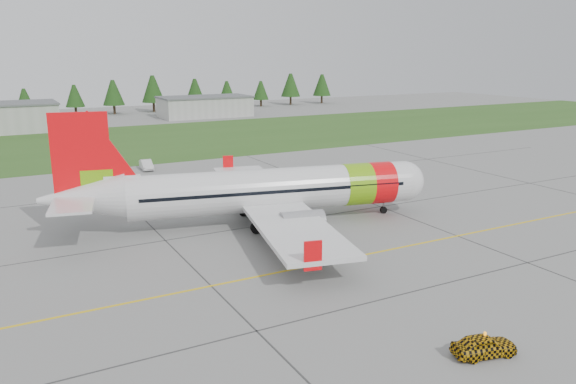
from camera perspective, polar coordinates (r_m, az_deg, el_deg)
ground at (r=44.24m, az=14.89°, el=-9.18°), size 320.00×320.00×0.00m
aircraft at (r=57.04m, az=-2.36°, el=0.14°), size 38.73×36.32×11.87m
follow_me_car at (r=34.78m, az=19.46°, el=-12.66°), size 1.62×1.80×3.82m
service_van at (r=86.59m, az=-14.25°, el=3.67°), size 1.67×1.59×4.44m
grass_strip at (r=116.08m, az=-13.87°, el=5.11°), size 320.00×50.00×0.03m
taxi_guideline at (r=49.89m, az=8.61°, el=-6.16°), size 120.00×0.25×0.02m
hangar_east at (r=157.32m, az=-8.43°, el=8.53°), size 24.00×12.00×5.20m
treeline at (r=170.07m, az=-18.87°, el=9.15°), size 160.00×8.00×10.00m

